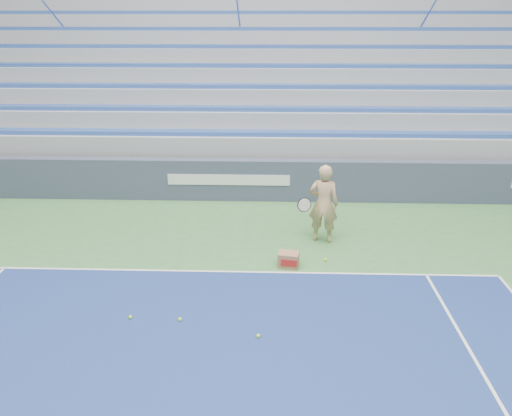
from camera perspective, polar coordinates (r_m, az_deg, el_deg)
The scene contains 8 objects.
sponsor_barrier at distance 13.24m, azimuth -3.07°, elevation 3.24°, with size 30.00×0.32×1.10m.
bleachers at distance 18.41m, azimuth -1.67°, elevation 14.28°, with size 31.00×9.15×7.30m.
tennis_player at distance 10.77m, azimuth 7.70°, elevation 0.48°, with size 0.96×0.89×1.74m.
ball_box at distance 9.92m, azimuth 3.75°, elevation -5.90°, with size 0.44×0.37×0.30m.
tennis_ball_0 at distance 10.24m, azimuth 7.95°, elevation -5.87°, with size 0.07×0.07×0.07m, color #BAEF30.
tennis_ball_1 at distance 8.65m, azimuth -14.17°, elevation -12.01°, with size 0.07×0.07×0.07m, color #BAEF30.
tennis_ball_2 at distance 8.43m, azimuth -8.67°, elevation -12.48°, with size 0.07×0.07×0.07m, color #BAEF30.
tennis_ball_3 at distance 7.98m, azimuth 0.27°, elevation -14.42°, with size 0.07×0.07×0.07m, color #BAEF30.
Camera 1 is at (1.13, 3.38, 4.74)m, focal length 35.00 mm.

